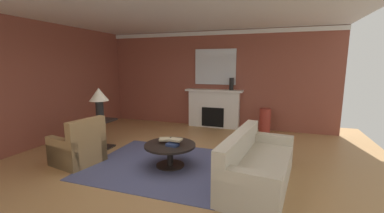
{
  "coord_description": "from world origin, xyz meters",
  "views": [
    {
      "loc": [
        1.98,
        -4.26,
        1.99
      ],
      "look_at": [
        0.12,
        1.19,
        1.0
      ],
      "focal_mm": 23.13,
      "sensor_mm": 36.0,
      "label": 1
    }
  ],
  "objects_px": {
    "sofa": "(256,167)",
    "coffee_table": "(170,150)",
    "mantel_mirror": "(215,67)",
    "vase_tall_corner": "(265,121)",
    "armchair_near_window": "(79,149)",
    "vase_mantel_right": "(231,84)",
    "side_table": "(101,132)",
    "table_lamp": "(99,98)",
    "fireplace": "(214,109)"
  },
  "relations": [
    {
      "from": "sofa",
      "to": "coffee_table",
      "type": "xyz_separation_m",
      "value": [
        -1.66,
        0.19,
        0.04
      ]
    },
    {
      "from": "mantel_mirror",
      "to": "sofa",
      "type": "bearing_deg",
      "value": -66.06
    },
    {
      "from": "sofa",
      "to": "vase_tall_corner",
      "type": "distance_m",
      "value": 3.17
    },
    {
      "from": "coffee_table",
      "to": "armchair_near_window",
      "type": "bearing_deg",
      "value": -165.6
    },
    {
      "from": "vase_mantel_right",
      "to": "vase_tall_corner",
      "type": "bearing_deg",
      "value": -13.61
    },
    {
      "from": "side_table",
      "to": "table_lamp",
      "type": "relative_size",
      "value": 0.93
    },
    {
      "from": "table_lamp",
      "to": "vase_tall_corner",
      "type": "xyz_separation_m",
      "value": [
        3.62,
        2.54,
        -0.85
      ]
    },
    {
      "from": "side_table",
      "to": "table_lamp",
      "type": "distance_m",
      "value": 0.82
    },
    {
      "from": "armchair_near_window",
      "to": "side_table",
      "type": "height_order",
      "value": "armchair_near_window"
    },
    {
      "from": "fireplace",
      "to": "mantel_mirror",
      "type": "xyz_separation_m",
      "value": [
        0.0,
        0.12,
        1.34
      ]
    },
    {
      "from": "vase_tall_corner",
      "to": "coffee_table",
      "type": "bearing_deg",
      "value": -118.88
    },
    {
      "from": "fireplace",
      "to": "vase_mantel_right",
      "type": "height_order",
      "value": "vase_mantel_right"
    },
    {
      "from": "mantel_mirror",
      "to": "vase_tall_corner",
      "type": "height_order",
      "value": "mantel_mirror"
    },
    {
      "from": "table_lamp",
      "to": "vase_mantel_right",
      "type": "distance_m",
      "value": 3.81
    },
    {
      "from": "armchair_near_window",
      "to": "vase_mantel_right",
      "type": "bearing_deg",
      "value": 56.84
    },
    {
      "from": "vase_mantel_right",
      "to": "coffee_table",
      "type": "bearing_deg",
      "value": -100.72
    },
    {
      "from": "mantel_mirror",
      "to": "vase_mantel_right",
      "type": "relative_size",
      "value": 3.45
    },
    {
      "from": "coffee_table",
      "to": "mantel_mirror",
      "type": "bearing_deg",
      "value": 88.96
    },
    {
      "from": "fireplace",
      "to": "vase_tall_corner",
      "type": "relative_size",
      "value": 2.42
    },
    {
      "from": "fireplace",
      "to": "table_lamp",
      "type": "height_order",
      "value": "table_lamp"
    },
    {
      "from": "side_table",
      "to": "vase_tall_corner",
      "type": "bearing_deg",
      "value": 34.99
    },
    {
      "from": "armchair_near_window",
      "to": "vase_mantel_right",
      "type": "relative_size",
      "value": 2.53
    },
    {
      "from": "fireplace",
      "to": "side_table",
      "type": "height_order",
      "value": "fireplace"
    },
    {
      "from": "coffee_table",
      "to": "vase_mantel_right",
      "type": "bearing_deg",
      "value": 79.28
    },
    {
      "from": "side_table",
      "to": "vase_tall_corner",
      "type": "relative_size",
      "value": 0.94
    },
    {
      "from": "fireplace",
      "to": "side_table",
      "type": "bearing_deg",
      "value": -125.74
    },
    {
      "from": "coffee_table",
      "to": "vase_mantel_right",
      "type": "height_order",
      "value": "vase_mantel_right"
    },
    {
      "from": "armchair_near_window",
      "to": "table_lamp",
      "type": "relative_size",
      "value": 1.27
    },
    {
      "from": "vase_mantel_right",
      "to": "side_table",
      "type": "bearing_deg",
      "value": -132.92
    },
    {
      "from": "side_table",
      "to": "vase_mantel_right",
      "type": "relative_size",
      "value": 1.86
    },
    {
      "from": "coffee_table",
      "to": "side_table",
      "type": "distance_m",
      "value": 2.03
    },
    {
      "from": "mantel_mirror",
      "to": "coffee_table",
      "type": "bearing_deg",
      "value": -91.04
    },
    {
      "from": "armchair_near_window",
      "to": "vase_tall_corner",
      "type": "distance_m",
      "value": 4.87
    },
    {
      "from": "armchair_near_window",
      "to": "table_lamp",
      "type": "xyz_separation_m",
      "value": [
        -0.18,
        0.91,
        0.92
      ]
    },
    {
      "from": "armchair_near_window",
      "to": "sofa",
      "type": "bearing_deg",
      "value": 4.48
    },
    {
      "from": "mantel_mirror",
      "to": "coffee_table",
      "type": "relative_size",
      "value": 1.3
    },
    {
      "from": "armchair_near_window",
      "to": "vase_mantel_right",
      "type": "xyz_separation_m",
      "value": [
        2.41,
        3.69,
        1.09
      ]
    },
    {
      "from": "sofa",
      "to": "vase_tall_corner",
      "type": "xyz_separation_m",
      "value": [
        -0.01,
        3.17,
        0.07
      ]
    },
    {
      "from": "mantel_mirror",
      "to": "vase_tall_corner",
      "type": "bearing_deg",
      "value": -14.86
    },
    {
      "from": "coffee_table",
      "to": "vase_mantel_right",
      "type": "distance_m",
      "value": 3.46
    },
    {
      "from": "table_lamp",
      "to": "vase_mantel_right",
      "type": "relative_size",
      "value": 2.0
    },
    {
      "from": "sofa",
      "to": "armchair_near_window",
      "type": "xyz_separation_m",
      "value": [
        -3.46,
        -0.27,
        0.01
      ]
    },
    {
      "from": "fireplace",
      "to": "mantel_mirror",
      "type": "relative_size",
      "value": 1.39
    },
    {
      "from": "mantel_mirror",
      "to": "table_lamp",
      "type": "xyz_separation_m",
      "value": [
        -2.04,
        -2.96,
        -0.68
      ]
    },
    {
      "from": "sofa",
      "to": "table_lamp",
      "type": "height_order",
      "value": "table_lamp"
    },
    {
      "from": "side_table",
      "to": "armchair_near_window",
      "type": "bearing_deg",
      "value": -78.9
    },
    {
      "from": "mantel_mirror",
      "to": "coffee_table",
      "type": "distance_m",
      "value": 3.75
    },
    {
      "from": "vase_mantel_right",
      "to": "mantel_mirror",
      "type": "bearing_deg",
      "value": 162.82
    },
    {
      "from": "mantel_mirror",
      "to": "vase_mantel_right",
      "type": "xyz_separation_m",
      "value": [
        0.55,
        -0.17,
        -0.51
      ]
    },
    {
      "from": "coffee_table",
      "to": "table_lamp",
      "type": "relative_size",
      "value": 1.33
    }
  ]
}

